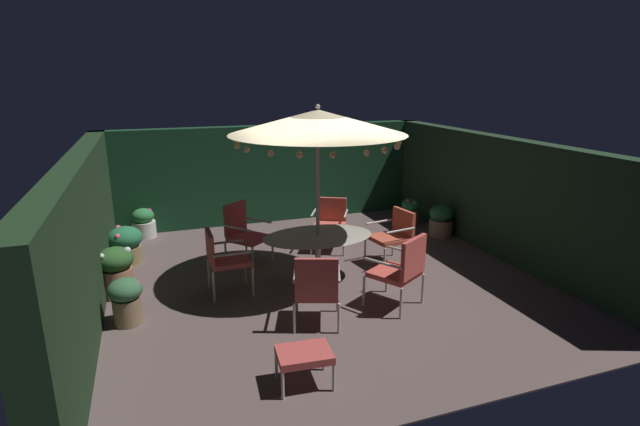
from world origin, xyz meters
TOP-DOWN VIEW (x-y plane):
  - ground_plane at (0.00, 0.00)m, footprint 6.92×6.92m
  - hedge_backdrop_rear at (0.00, 3.31)m, footprint 6.92×0.30m
  - hedge_backdrop_left at (-3.31, 0.00)m, footprint 0.30×6.92m
  - hedge_backdrop_right at (3.31, 0.00)m, footprint 0.30×6.92m
  - patio_dining_table at (-0.10, -0.11)m, footprint 1.71×1.13m
  - patio_umbrella at (-0.10, -0.11)m, footprint 2.58×2.58m
  - patio_chair_north at (1.34, 0.11)m, footprint 0.70×0.68m
  - patio_chair_northeast at (0.59, 1.17)m, footprint 0.81×0.81m
  - patio_chair_east at (-1.03, 1.02)m, footprint 0.82×0.82m
  - patio_chair_southeast at (-1.55, -0.12)m, footprint 0.59×0.56m
  - patio_chair_south at (-0.60, -1.49)m, footprint 0.75×0.76m
  - patio_chair_southwest at (0.66, -1.37)m, footprint 0.84×0.84m
  - ottoman_footrest at (-1.11, -2.58)m, footprint 0.58×0.45m
  - potted_plant_back_right at (2.88, 1.06)m, footprint 0.47×0.47m
  - potted_plant_back_left at (-3.01, 0.31)m, footprint 0.50×0.50m
  - potted_plant_left_near at (-2.63, 2.97)m, footprint 0.45×0.45m
  - potted_plant_left_far at (-2.92, 1.64)m, footprint 0.56×0.56m
  - potted_plant_front_corner at (-2.85, -0.61)m, footprint 0.43×0.43m
  - potted_plant_right_near at (2.67, 1.88)m, footprint 0.39×0.39m

SIDE VIEW (x-z plane):
  - ground_plane at x=0.00m, z-range -0.02..0.00m
  - potted_plant_left_near at x=-2.63m, z-range -0.01..0.58m
  - potted_plant_right_near at x=2.67m, z-range 0.02..0.62m
  - ottoman_footrest at x=-1.11m, z-range 0.14..0.52m
  - potted_plant_back_right at x=2.88m, z-range 0.01..0.65m
  - potted_plant_left_far at x=-2.92m, z-range 0.02..0.66m
  - potted_plant_front_corner at x=-2.85m, z-range 0.03..0.65m
  - potted_plant_back_left at x=-3.01m, z-range 0.03..0.76m
  - patio_chair_northeast at x=0.59m, z-range 0.07..0.99m
  - patio_chair_north at x=1.34m, z-range 0.08..0.99m
  - patio_chair_south at x=-0.60m, z-range 0.06..1.04m
  - patio_chair_east at x=-1.03m, z-range 0.05..1.07m
  - patio_chair_southeast at x=-1.55m, z-range 0.09..1.05m
  - patio_chair_southwest at x=0.66m, z-range 0.07..1.10m
  - patio_dining_table at x=-0.10m, z-range 0.24..0.97m
  - hedge_backdrop_rear at x=0.00m, z-range 0.00..2.06m
  - hedge_backdrop_left at x=-3.31m, z-range 0.00..2.06m
  - hedge_backdrop_right at x=3.31m, z-range 0.00..2.06m
  - patio_umbrella at x=-0.10m, z-range 1.08..3.76m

